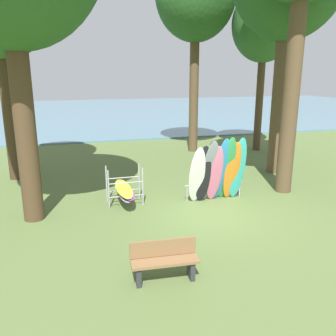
# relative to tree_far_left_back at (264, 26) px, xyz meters

# --- Properties ---
(ground_plane) EXTENTS (80.00, 80.00, 0.00)m
(ground_plane) POSITION_rel_tree_far_left_back_xyz_m (-6.00, -7.98, -6.56)
(ground_plane) COLOR #566B38
(lake_water) EXTENTS (80.00, 36.00, 0.10)m
(lake_water) POSITION_rel_tree_far_left_back_xyz_m (-6.00, 22.56, -6.51)
(lake_water) COLOR slate
(lake_water) RESTS_ON ground
(tree_far_left_back) EXTENTS (3.35, 3.35, 8.56)m
(tree_far_left_back) POSITION_rel_tree_far_left_back_xyz_m (0.00, 0.00, 0.00)
(tree_far_left_back) COLOR #4C3823
(tree_far_left_back) RESTS_ON ground
(leaning_board_pile) EXTENTS (2.07, 0.84, 2.26)m
(leaning_board_pile) POSITION_rel_tree_far_left_back_xyz_m (-5.49, -7.13, -5.50)
(leaning_board_pile) COLOR white
(leaning_board_pile) RESTS_ON ground
(board_storage_rack) EXTENTS (1.15, 2.13, 1.25)m
(board_storage_rack) POSITION_rel_tree_far_left_back_xyz_m (-8.49, -6.42, -6.09)
(board_storage_rack) COLOR #9EA0A5
(board_storage_rack) RESTS_ON ground
(park_bench) EXTENTS (1.42, 0.50, 0.85)m
(park_bench) POSITION_rel_tree_far_left_back_xyz_m (-8.41, -11.10, -6.10)
(park_bench) COLOR #2D2D33
(park_bench) RESTS_ON ground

